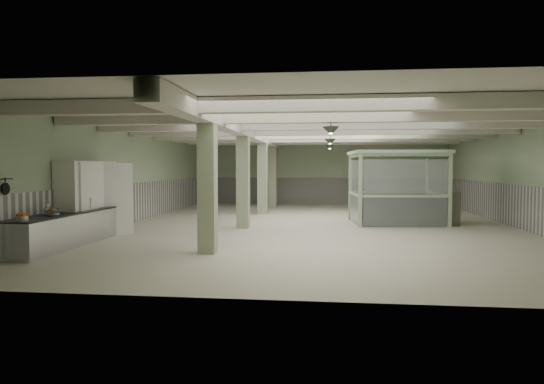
# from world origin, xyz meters

# --- Properties ---
(floor) EXTENTS (20.00, 20.00, 0.00)m
(floor) POSITION_xyz_m (0.00, 0.00, 0.00)
(floor) COLOR beige
(floor) RESTS_ON ground
(ceiling) EXTENTS (14.00, 20.00, 0.02)m
(ceiling) POSITION_xyz_m (0.00, 0.00, 3.60)
(ceiling) COLOR silver
(ceiling) RESTS_ON wall_back
(wall_back) EXTENTS (14.00, 0.02, 3.60)m
(wall_back) POSITION_xyz_m (0.00, 10.00, 1.80)
(wall_back) COLOR #A8BB96
(wall_back) RESTS_ON floor
(wall_front) EXTENTS (14.00, 0.02, 3.60)m
(wall_front) POSITION_xyz_m (0.00, -10.00, 1.80)
(wall_front) COLOR #A8BB96
(wall_front) RESTS_ON floor
(wall_left) EXTENTS (0.02, 20.00, 3.60)m
(wall_left) POSITION_xyz_m (-7.00, 0.00, 1.80)
(wall_left) COLOR #A8BB96
(wall_left) RESTS_ON floor
(wall_right) EXTENTS (0.02, 20.00, 3.60)m
(wall_right) POSITION_xyz_m (7.00, 0.00, 1.80)
(wall_right) COLOR #A8BB96
(wall_right) RESTS_ON floor
(wainscot_left) EXTENTS (0.05, 19.90, 1.50)m
(wainscot_left) POSITION_xyz_m (-6.97, 0.00, 0.75)
(wainscot_left) COLOR silver
(wainscot_left) RESTS_ON floor
(wainscot_right) EXTENTS (0.05, 19.90, 1.50)m
(wainscot_right) POSITION_xyz_m (6.97, 0.00, 0.75)
(wainscot_right) COLOR silver
(wainscot_right) RESTS_ON floor
(wainscot_back) EXTENTS (13.90, 0.05, 1.50)m
(wainscot_back) POSITION_xyz_m (0.00, 9.97, 0.75)
(wainscot_back) COLOR silver
(wainscot_back) RESTS_ON floor
(girder) EXTENTS (0.45, 19.90, 0.40)m
(girder) POSITION_xyz_m (-2.50, 0.00, 3.38)
(girder) COLOR beige
(girder) RESTS_ON ceiling
(beam_a) EXTENTS (13.90, 0.35, 0.32)m
(beam_a) POSITION_xyz_m (0.00, -7.50, 3.42)
(beam_a) COLOR beige
(beam_a) RESTS_ON ceiling
(beam_b) EXTENTS (13.90, 0.35, 0.32)m
(beam_b) POSITION_xyz_m (0.00, -5.00, 3.42)
(beam_b) COLOR beige
(beam_b) RESTS_ON ceiling
(beam_c) EXTENTS (13.90, 0.35, 0.32)m
(beam_c) POSITION_xyz_m (0.00, -2.50, 3.42)
(beam_c) COLOR beige
(beam_c) RESTS_ON ceiling
(beam_d) EXTENTS (13.90, 0.35, 0.32)m
(beam_d) POSITION_xyz_m (0.00, 0.00, 3.42)
(beam_d) COLOR beige
(beam_d) RESTS_ON ceiling
(beam_e) EXTENTS (13.90, 0.35, 0.32)m
(beam_e) POSITION_xyz_m (0.00, 2.50, 3.42)
(beam_e) COLOR beige
(beam_e) RESTS_ON ceiling
(beam_f) EXTENTS (13.90, 0.35, 0.32)m
(beam_f) POSITION_xyz_m (0.00, 5.00, 3.42)
(beam_f) COLOR beige
(beam_f) RESTS_ON ceiling
(beam_g) EXTENTS (13.90, 0.35, 0.32)m
(beam_g) POSITION_xyz_m (0.00, 7.50, 3.42)
(beam_g) COLOR beige
(beam_g) RESTS_ON ceiling
(column_a) EXTENTS (0.42, 0.42, 3.60)m
(column_a) POSITION_xyz_m (-2.50, -6.00, 1.80)
(column_a) COLOR #9BA887
(column_a) RESTS_ON floor
(column_b) EXTENTS (0.42, 0.42, 3.60)m
(column_b) POSITION_xyz_m (-2.50, -1.00, 1.80)
(column_b) COLOR #9BA887
(column_b) RESTS_ON floor
(column_c) EXTENTS (0.42, 0.42, 3.60)m
(column_c) POSITION_xyz_m (-2.50, 4.00, 1.80)
(column_c) COLOR #9BA887
(column_c) RESTS_ON floor
(column_d) EXTENTS (0.42, 0.42, 3.60)m
(column_d) POSITION_xyz_m (-2.50, 8.00, 1.80)
(column_d) COLOR #9BA887
(column_d) RESTS_ON floor
(pendant_front) EXTENTS (0.44, 0.44, 0.22)m
(pendant_front) POSITION_xyz_m (0.50, -5.00, 3.05)
(pendant_front) COLOR #2A382B
(pendant_front) RESTS_ON ceiling
(pendant_mid) EXTENTS (0.44, 0.44, 0.22)m
(pendant_mid) POSITION_xyz_m (0.50, 0.50, 3.05)
(pendant_mid) COLOR #2A382B
(pendant_mid) RESTS_ON ceiling
(pendant_back) EXTENTS (0.44, 0.44, 0.22)m
(pendant_back) POSITION_xyz_m (0.50, 5.50, 3.05)
(pendant_back) COLOR #2A382B
(pendant_back) RESTS_ON ceiling
(prep_counter) EXTENTS (0.96, 5.49, 0.91)m
(prep_counter) POSITION_xyz_m (-6.54, -4.99, 0.46)
(prep_counter) COLOR #AAAAAE
(prep_counter) RESTS_ON floor
(pitcher_near) EXTENTS (0.23, 0.26, 0.29)m
(pitcher_near) POSITION_xyz_m (-6.65, -6.08, 1.05)
(pitcher_near) COLOR #AAAAAE
(pitcher_near) RESTS_ON prep_counter
(pitcher_far) EXTENTS (0.27, 0.29, 0.31)m
(pitcher_far) POSITION_xyz_m (-6.63, -3.25, 1.06)
(pitcher_far) COLOR #AAAAAE
(pitcher_far) RESTS_ON prep_counter
(veg_colander) EXTENTS (0.42, 0.42, 0.18)m
(veg_colander) POSITION_xyz_m (-6.47, -6.19, 0.99)
(veg_colander) COLOR #47474D
(veg_colander) RESTS_ON prep_counter
(orange_bowl) EXTENTS (0.32, 0.32, 0.10)m
(orange_bowl) POSITION_xyz_m (-6.48, -7.37, 0.95)
(orange_bowl) COLOR #B2B2B7
(orange_bowl) RESTS_ON prep_counter
(skillet_far) EXTENTS (0.04, 0.27, 0.27)m
(skillet_far) POSITION_xyz_m (-6.88, -7.34, 1.63)
(skillet_far) COLOR black
(skillet_far) RESTS_ON hook_rail
(walkin_cooler) EXTENTS (1.15, 2.60, 2.39)m
(walkin_cooler) POSITION_xyz_m (-6.62, -4.00, 1.19)
(walkin_cooler) COLOR white
(walkin_cooler) RESTS_ON floor
(guard_booth) EXTENTS (3.62, 3.15, 2.72)m
(guard_booth) POSITION_xyz_m (3.00, 1.06, 1.82)
(guard_booth) COLOR #A8C69E
(guard_booth) RESTS_ON floor
(filing_cabinet) EXTENTS (0.54, 0.66, 1.23)m
(filing_cabinet) POSITION_xyz_m (4.89, 0.56, 0.62)
(filing_cabinet) COLOR #5D5F4F
(filing_cabinet) RESTS_ON floor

